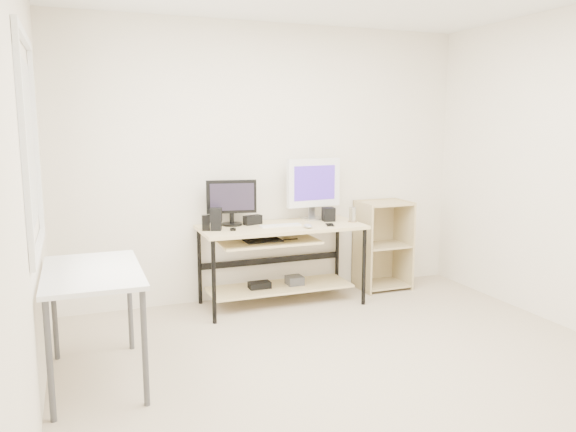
{
  "coord_description": "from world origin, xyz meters",
  "views": [
    {
      "loc": [
        -1.75,
        -3.1,
        1.67
      ],
      "look_at": [
        -0.07,
        1.3,
        0.9
      ],
      "focal_mm": 35.0,
      "sensor_mm": 36.0,
      "label": 1
    }
  ],
  "objects_px": {
    "shelf_unit": "(381,244)",
    "white_imac": "(314,185)",
    "black_monitor": "(231,199)",
    "audio_controller": "(206,223)",
    "desk": "(279,248)",
    "side_table": "(93,282)"
  },
  "relations": [
    {
      "from": "shelf_unit",
      "to": "white_imac",
      "type": "xyz_separation_m",
      "value": [
        -0.75,
        0.03,
        0.64
      ]
    },
    {
      "from": "black_monitor",
      "to": "audio_controller",
      "type": "relative_size",
      "value": 3.29
    },
    {
      "from": "white_imac",
      "to": "audio_controller",
      "type": "xyz_separation_m",
      "value": [
        -1.11,
        -0.2,
        -0.27
      ]
    },
    {
      "from": "desk",
      "to": "audio_controller",
      "type": "xyz_separation_m",
      "value": [
        -0.68,
        -0.01,
        0.28
      ]
    },
    {
      "from": "desk",
      "to": "black_monitor",
      "type": "distance_m",
      "value": 0.62
    },
    {
      "from": "white_imac",
      "to": "shelf_unit",
      "type": "bearing_deg",
      "value": -7.33
    },
    {
      "from": "white_imac",
      "to": "desk",
      "type": "bearing_deg",
      "value": -161.5
    },
    {
      "from": "shelf_unit",
      "to": "white_imac",
      "type": "relative_size",
      "value": 1.52
    },
    {
      "from": "black_monitor",
      "to": "white_imac",
      "type": "height_order",
      "value": "white_imac"
    },
    {
      "from": "side_table",
      "to": "white_imac",
      "type": "bearing_deg",
      "value": 30.93
    },
    {
      "from": "shelf_unit",
      "to": "white_imac",
      "type": "distance_m",
      "value": 0.98
    },
    {
      "from": "white_imac",
      "to": "audio_controller",
      "type": "bearing_deg",
      "value": -174.82
    },
    {
      "from": "white_imac",
      "to": "black_monitor",
      "type": "bearing_deg",
      "value": 176.74
    },
    {
      "from": "desk",
      "to": "white_imac",
      "type": "distance_m",
      "value": 0.73
    },
    {
      "from": "side_table",
      "to": "shelf_unit",
      "type": "bearing_deg",
      "value": 23.33
    },
    {
      "from": "desk",
      "to": "shelf_unit",
      "type": "distance_m",
      "value": 1.19
    },
    {
      "from": "desk",
      "to": "side_table",
      "type": "xyz_separation_m",
      "value": [
        -1.65,
        -1.06,
        0.13
      ]
    },
    {
      "from": "shelf_unit",
      "to": "black_monitor",
      "type": "height_order",
      "value": "black_monitor"
    },
    {
      "from": "black_monitor",
      "to": "desk",
      "type": "bearing_deg",
      "value": -11.47
    },
    {
      "from": "desk",
      "to": "black_monitor",
      "type": "bearing_deg",
      "value": 158.08
    },
    {
      "from": "desk",
      "to": "black_monitor",
      "type": "xyz_separation_m",
      "value": [
        -0.4,
        0.16,
        0.45
      ]
    },
    {
      "from": "shelf_unit",
      "to": "audio_controller",
      "type": "height_order",
      "value": "shelf_unit"
    }
  ]
}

